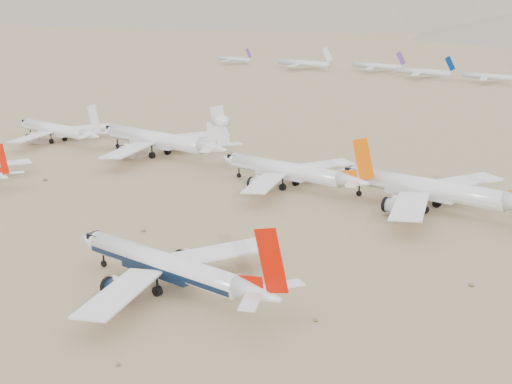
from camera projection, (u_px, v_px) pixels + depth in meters
ground at (199, 286)px, 127.93m from camera, size 7000.00×7000.00×0.00m
main_airliner at (172, 267)px, 124.45m from camera, size 47.22×46.12×16.66m
row2_gold_tail at (435, 190)px, 170.70m from camera, size 52.80×51.64×18.80m
row2_orange_tail at (291, 171)px, 190.75m from camera, size 47.00×45.98×16.77m
row2_white_trijet at (162, 140)px, 227.13m from camera, size 54.52×53.28×19.32m
row2_white_twin at (58, 130)px, 249.58m from camera, size 43.52×42.58×15.55m
desert_scrub at (72, 349)px, 104.65m from camera, size 261.14×121.67×0.63m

